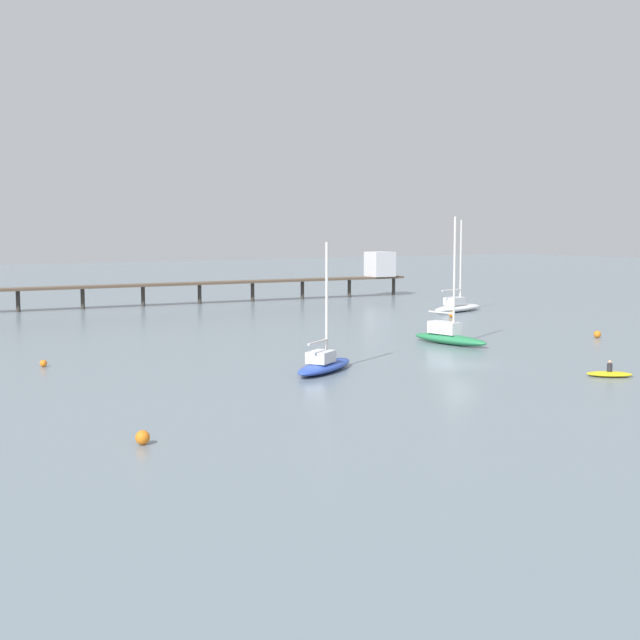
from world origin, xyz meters
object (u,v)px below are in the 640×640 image
object	(u,v)px
pier	(263,276)
mooring_buoy_far	(452,314)
mooring_buoy_near	(43,363)
mooring_buoy_outer	(143,438)
sailboat_blue	(324,363)
dinghy_yellow	(609,374)
sailboat_green	(449,335)
mooring_buoy_mid	(597,334)
sailboat_white	(457,306)

from	to	relation	value
pier	mooring_buoy_far	bearing A→B (deg)	-75.01
pier	mooring_buoy_far	world-z (taller)	pier
mooring_buoy_near	mooring_buoy_outer	xyz separation A→B (m)	(-1.55, -25.76, 0.08)
sailboat_blue	dinghy_yellow	bearing A→B (deg)	-36.66
sailboat_green	mooring_buoy_mid	xyz separation A→B (m)	(14.54, -3.76, -0.49)
mooring_buoy_near	mooring_buoy_mid	xyz separation A→B (m)	(48.05, -9.23, 0.07)
sailboat_white	sailboat_blue	bearing A→B (deg)	-141.34
dinghy_yellow	mooring_buoy_near	xyz separation A→B (m)	(-32.28, 24.19, 0.06)
sailboat_green	mooring_buoy_outer	world-z (taller)	sailboat_green
mooring_buoy_mid	pier	bearing A→B (deg)	98.72
pier	mooring_buoy_mid	size ratio (longest dim) A/B	107.83
mooring_buoy_far	mooring_buoy_near	world-z (taller)	mooring_buoy_far
sailboat_white	mooring_buoy_mid	size ratio (longest dim) A/B	16.66
pier	mooring_buoy_mid	bearing A→B (deg)	-81.28
dinghy_yellow	mooring_buoy_far	world-z (taller)	dinghy_yellow
sailboat_white	sailboat_green	world-z (taller)	sailboat_green
sailboat_green	mooring_buoy_outer	size ratio (longest dim) A/B	16.11
dinghy_yellow	mooring_buoy_far	xyz separation A→B (m)	(16.01, 36.22, 0.14)
dinghy_yellow	sailboat_blue	bearing A→B (deg)	143.34
sailboat_blue	mooring_buoy_near	distance (m)	20.67
sailboat_blue	sailboat_white	xyz separation A→B (m)	(36.75, 29.40, 0.09)
mooring_buoy_outer	mooring_buoy_mid	world-z (taller)	mooring_buoy_outer
sailboat_white	mooring_buoy_mid	distance (m)	26.69
mooring_buoy_near	mooring_buoy_mid	bearing A→B (deg)	-10.87
pier	sailboat_blue	size ratio (longest dim) A/B	7.84
sailboat_blue	mooring_buoy_far	size ratio (longest dim) A/B	13.36
sailboat_green	mooring_buoy_outer	xyz separation A→B (m)	(-35.06, -20.30, -0.48)
sailboat_blue	mooring_buoy_outer	size ratio (longest dim) A/B	13.29
mooring_buoy_mid	mooring_buoy_far	bearing A→B (deg)	89.35
sailboat_blue	dinghy_yellow	xyz separation A→B (m)	(15.78, -11.75, -0.42)
sailboat_white	dinghy_yellow	world-z (taller)	sailboat_white
sailboat_blue	sailboat_white	size ratio (longest dim) A/B	0.83
sailboat_white	mooring_buoy_far	world-z (taller)	sailboat_white
sailboat_green	mooring_buoy_outer	bearing A→B (deg)	-149.93
mooring_buoy_near	sailboat_green	bearing A→B (deg)	-9.26
dinghy_yellow	pier	bearing A→B (deg)	83.33
sailboat_blue	mooring_buoy_near	size ratio (longest dim) A/B	17.43
mooring_buoy_far	mooring_buoy_outer	size ratio (longest dim) A/B	0.99
sailboat_green	dinghy_yellow	size ratio (longest dim) A/B	3.41
mooring_buoy_far	mooring_buoy_mid	world-z (taller)	mooring_buoy_far
pier	sailboat_white	size ratio (longest dim) A/B	6.47
pier	mooring_buoy_far	xyz separation A→B (m)	(8.20, -30.61, -3.13)
dinghy_yellow	sailboat_white	bearing A→B (deg)	63.00
pier	dinghy_yellow	size ratio (longest dim) A/B	22.02
pier	mooring_buoy_near	bearing A→B (deg)	-133.24
sailboat_blue	sailboat_white	distance (m)	47.06
sailboat_blue	sailboat_green	distance (m)	18.39
mooring_buoy_outer	mooring_buoy_near	bearing A→B (deg)	86.56
pier	sailboat_green	world-z (taller)	sailboat_green
dinghy_yellow	mooring_buoy_near	bearing A→B (deg)	143.15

